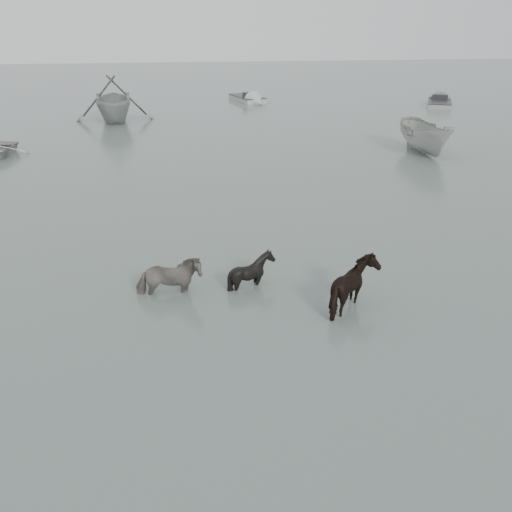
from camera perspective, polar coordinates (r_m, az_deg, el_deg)
The scene contains 8 objects.
ground at distance 14.21m, azimuth 1.69°, elevation -3.62°, with size 140.00×140.00×0.00m, color #56665D.
pony_pinto at distance 13.96m, azimuth -8.78°, elevation -1.28°, with size 0.74×1.63×1.37m, color black.
pony_dark at distance 13.30m, azimuth 9.97°, elevation -2.55°, with size 1.41×1.20×1.42m, color black.
pony_black at distance 14.31m, azimuth -0.47°, elevation -0.71°, with size 0.98×1.10×1.21m, color black.
rowboat_trail at distance 38.05m, azimuth -14.10°, elevation 15.19°, with size 4.89×5.67×2.99m, color #9A9D9B.
boat_small at distance 29.56m, azimuth 16.59°, elevation 11.50°, with size 1.67×4.44×1.71m, color #A9AAA5.
skiff_port at distance 45.29m, azimuth 17.90°, elevation 14.55°, with size 5.18×1.60×0.75m, color gray, non-canonical shape.
skiff_mid at distance 45.75m, azimuth -0.88°, elevation 15.70°, with size 5.19×1.60×0.75m, color #ABAEAB, non-canonical shape.
Camera 1 is at (-2.08, -12.50, 6.43)m, focal length 40.00 mm.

